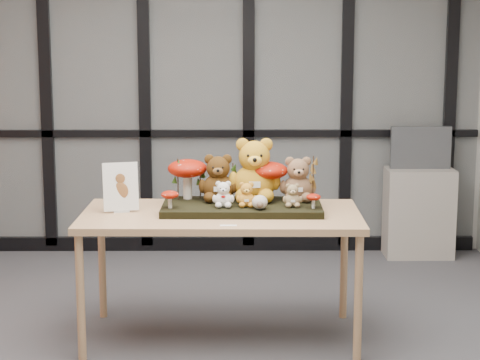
{
  "coord_description": "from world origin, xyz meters",
  "views": [
    {
      "loc": [
        0.32,
        -5.05,
        2.0
      ],
      "look_at": [
        0.36,
        0.25,
        1.04
      ],
      "focal_mm": 65.0,
      "sensor_mm": 36.0,
      "label": 1
    }
  ],
  "objects_px": {
    "bear_small_yellow": "(247,193)",
    "sign_holder": "(121,189)",
    "display_table": "(221,223)",
    "bear_tan_back": "(298,177)",
    "bear_brown_medium": "(218,175)",
    "plush_cream_hedgehog": "(260,201)",
    "diorama_tray": "(242,207)",
    "mushroom_front_right": "(313,200)",
    "cabinet": "(419,213)",
    "bear_pooh_yellow": "(254,166)",
    "monitor": "(421,148)",
    "bear_beige_small": "(293,194)",
    "mushroom_back_left": "(188,177)",
    "mushroom_back_right": "(269,179)",
    "bear_white_bow": "(223,193)",
    "mushroom_front_left": "(170,199)"
  },
  "relations": [
    {
      "from": "mushroom_front_right",
      "to": "bear_beige_small",
      "type": "bearing_deg",
      "value": 159.11
    },
    {
      "from": "bear_beige_small",
      "to": "mushroom_front_left",
      "type": "relative_size",
      "value": 1.33
    },
    {
      "from": "bear_pooh_yellow",
      "to": "display_table",
      "type": "bearing_deg",
      "value": -137.65
    },
    {
      "from": "bear_brown_medium",
      "to": "mushroom_front_left",
      "type": "height_order",
      "value": "bear_brown_medium"
    },
    {
      "from": "bear_brown_medium",
      "to": "sign_holder",
      "type": "height_order",
      "value": "bear_brown_medium"
    },
    {
      "from": "diorama_tray",
      "to": "mushroom_front_right",
      "type": "xyz_separation_m",
      "value": [
        0.44,
        -0.13,
        0.07
      ]
    },
    {
      "from": "bear_small_yellow",
      "to": "cabinet",
      "type": "bearing_deg",
      "value": 53.54
    },
    {
      "from": "plush_cream_hedgehog",
      "to": "diorama_tray",
      "type": "bearing_deg",
      "value": 125.77
    },
    {
      "from": "bear_small_yellow",
      "to": "plush_cream_hedgehog",
      "type": "bearing_deg",
      "value": -43.25
    },
    {
      "from": "mushroom_back_right",
      "to": "bear_tan_back",
      "type": "bearing_deg",
      "value": -6.8
    },
    {
      "from": "bear_tan_back",
      "to": "bear_white_bow",
      "type": "xyz_separation_m",
      "value": [
        -0.48,
        -0.2,
        -0.07
      ]
    },
    {
      "from": "plush_cream_hedgehog",
      "to": "mushroom_front_right",
      "type": "xyz_separation_m",
      "value": [
        0.33,
        0.02,
        0.0
      ]
    },
    {
      "from": "bear_white_bow",
      "to": "bear_beige_small",
      "type": "distance_m",
      "value": 0.43
    },
    {
      "from": "bear_brown_medium",
      "to": "mushroom_back_right",
      "type": "height_order",
      "value": "bear_brown_medium"
    },
    {
      "from": "bear_tan_back",
      "to": "mushroom_back_right",
      "type": "xyz_separation_m",
      "value": [
        -0.19,
        0.02,
        -0.02
      ]
    },
    {
      "from": "bear_beige_small",
      "to": "plush_cream_hedgehog",
      "type": "distance_m",
      "value": 0.22
    },
    {
      "from": "bear_pooh_yellow",
      "to": "sign_holder",
      "type": "relative_size",
      "value": 1.42
    },
    {
      "from": "bear_pooh_yellow",
      "to": "mushroom_back_right",
      "type": "height_order",
      "value": "bear_pooh_yellow"
    },
    {
      "from": "monitor",
      "to": "mushroom_front_right",
      "type": "bearing_deg",
      "value": -118.19
    },
    {
      "from": "sign_holder",
      "to": "cabinet",
      "type": "xyz_separation_m",
      "value": [
        2.31,
        1.94,
        -0.59
      ]
    },
    {
      "from": "bear_beige_small",
      "to": "monitor",
      "type": "distance_m",
      "value": 2.36
    },
    {
      "from": "diorama_tray",
      "to": "mushroom_front_left",
      "type": "bearing_deg",
      "value": -163.75
    },
    {
      "from": "display_table",
      "to": "sign_holder",
      "type": "height_order",
      "value": "sign_holder"
    },
    {
      "from": "mushroom_front_left",
      "to": "bear_white_bow",
      "type": "bearing_deg",
      "value": 6.01
    },
    {
      "from": "display_table",
      "to": "sign_holder",
      "type": "distance_m",
      "value": 0.67
    },
    {
      "from": "mushroom_front_left",
      "to": "plush_cream_hedgehog",
      "type": "bearing_deg",
      "value": -3.51
    },
    {
      "from": "bear_white_bow",
      "to": "mushroom_front_left",
      "type": "relative_size",
      "value": 1.49
    },
    {
      "from": "display_table",
      "to": "mushroom_front_left",
      "type": "xyz_separation_m",
      "value": [
        -0.32,
        -0.06,
        0.17
      ]
    },
    {
      "from": "mushroom_back_left",
      "to": "mushroom_front_left",
      "type": "distance_m",
      "value": 0.32
    },
    {
      "from": "bear_tan_back",
      "to": "plush_cream_hedgehog",
      "type": "height_order",
      "value": "bear_tan_back"
    },
    {
      "from": "bear_brown_medium",
      "to": "plush_cream_hedgehog",
      "type": "xyz_separation_m",
      "value": [
        0.26,
        -0.27,
        -0.12
      ]
    },
    {
      "from": "bear_beige_small",
      "to": "mushroom_back_left",
      "type": "relative_size",
      "value": 0.57
    },
    {
      "from": "bear_pooh_yellow",
      "to": "bear_small_yellow",
      "type": "height_order",
      "value": "bear_pooh_yellow"
    },
    {
      "from": "display_table",
      "to": "mushroom_back_right",
      "type": "relative_size",
      "value": 6.42
    },
    {
      "from": "bear_small_yellow",
      "to": "sign_holder",
      "type": "relative_size",
      "value": 0.54
    },
    {
      "from": "cabinet",
      "to": "bear_tan_back",
      "type": "bearing_deg",
      "value": -123.34
    },
    {
      "from": "mushroom_front_left",
      "to": "bear_brown_medium",
      "type": "bearing_deg",
      "value": 38.1
    },
    {
      "from": "diorama_tray",
      "to": "mushroom_back_right",
      "type": "bearing_deg",
      "value": 37.7
    },
    {
      "from": "plush_cream_hedgehog",
      "to": "monitor",
      "type": "distance_m",
      "value": 2.53
    },
    {
      "from": "mushroom_front_right",
      "to": "monitor",
      "type": "height_order",
      "value": "monitor"
    },
    {
      "from": "display_table",
      "to": "bear_tan_back",
      "type": "xyz_separation_m",
      "value": [
        0.5,
        0.17,
        0.27
      ]
    },
    {
      "from": "mushroom_back_left",
      "to": "bear_brown_medium",
      "type": "bearing_deg",
      "value": -17.49
    },
    {
      "from": "bear_brown_medium",
      "to": "mushroom_front_right",
      "type": "distance_m",
      "value": 0.65
    },
    {
      "from": "bear_pooh_yellow",
      "to": "bear_white_bow",
      "type": "xyz_separation_m",
      "value": [
        -0.2,
        -0.21,
        -0.13
      ]
    },
    {
      "from": "bear_pooh_yellow",
      "to": "monitor",
      "type": "relative_size",
      "value": 0.87
    },
    {
      "from": "bear_small_yellow",
      "to": "sign_holder",
      "type": "height_order",
      "value": "sign_holder"
    },
    {
      "from": "monitor",
      "to": "mushroom_back_left",
      "type": "bearing_deg",
      "value": -137.29
    },
    {
      "from": "mushroom_back_right",
      "to": "cabinet",
      "type": "xyz_separation_m",
      "value": [
        1.37,
        1.78,
        -0.62
      ]
    },
    {
      "from": "diorama_tray",
      "to": "bear_tan_back",
      "type": "relative_size",
      "value": 3.2
    },
    {
      "from": "bear_small_yellow",
      "to": "mushroom_back_left",
      "type": "bearing_deg",
      "value": 147.54
    }
  ]
}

